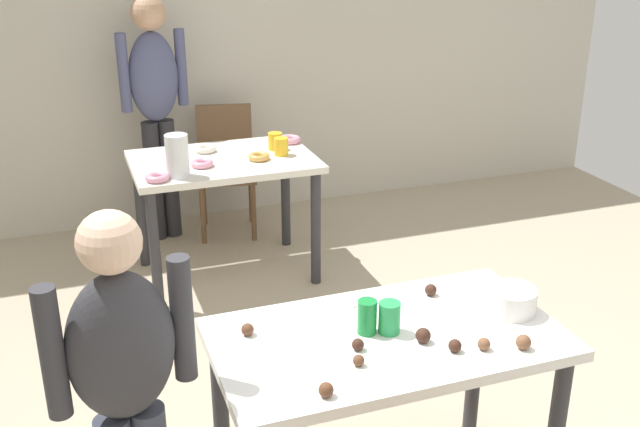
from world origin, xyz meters
name	(u,v)px	position (x,y,z in m)	size (l,w,h in m)	color
wall_back	(209,35)	(0.00, 3.20, 1.30)	(6.40, 0.10, 2.60)	beige
dining_table_near	(386,362)	(-0.10, -0.02, 0.64)	(1.19, 0.66, 0.75)	white
dining_table_far	(224,177)	(-0.18, 2.11, 0.64)	(1.06, 0.72, 0.75)	silver
chair_far_table	(226,161)	(-0.01, 2.83, 0.50)	(0.48, 0.48, 0.87)	brown
person_girl_near	(125,383)	(-0.97, -0.07, 0.79)	(0.46, 0.25, 1.34)	#383D4C
person_adult_far	(155,97)	(-0.45, 2.82, 0.98)	(0.46, 0.25, 1.63)	#28282D
mixing_bowl	(511,300)	(0.39, -0.03, 0.79)	(0.18, 0.18, 0.09)	white
soda_can	(367,317)	(-0.16, 0.01, 0.81)	(0.07, 0.07, 0.12)	#198438
fork_near	(375,302)	(-0.05, 0.19, 0.75)	(0.17, 0.02, 0.01)	silver
cup_near_0	(389,318)	(-0.09, -0.01, 0.81)	(0.07, 0.07, 0.11)	green
cake_ball_0	(359,360)	(-0.26, -0.17, 0.77)	(0.04, 0.04, 0.04)	brown
cake_ball_1	(431,290)	(0.17, 0.18, 0.77)	(0.04, 0.04, 0.04)	#3D2319
cake_ball_2	(484,344)	(0.16, -0.22, 0.77)	(0.04, 0.04, 0.04)	brown
cake_ball_3	(358,345)	(-0.23, -0.08, 0.77)	(0.04, 0.04, 0.04)	#3D2319
cake_ball_4	(455,346)	(0.07, -0.20, 0.77)	(0.04, 0.04, 0.04)	#3D2319
cake_ball_5	(326,390)	(-0.42, -0.29, 0.77)	(0.05, 0.05, 0.05)	brown
cake_ball_6	(523,342)	(0.29, -0.26, 0.78)	(0.05, 0.05, 0.05)	brown
cake_ball_7	(248,329)	(-0.55, 0.13, 0.77)	(0.04, 0.04, 0.04)	brown
cake_ball_8	(423,335)	(-0.01, -0.11, 0.78)	(0.05, 0.05, 0.05)	#3D2319
pitcher_far	(177,156)	(-0.48, 1.87, 0.87)	(0.13, 0.13, 0.24)	white
cup_far_0	(281,147)	(0.16, 2.06, 0.80)	(0.08, 0.08, 0.10)	yellow
cup_far_1	(275,141)	(0.16, 2.18, 0.80)	(0.09, 0.09, 0.10)	yellow
donut_far_0	(206,149)	(-0.25, 2.27, 0.77)	(0.12, 0.12, 0.04)	white
donut_far_1	(259,157)	(0.01, 2.01, 0.77)	(0.13, 0.13, 0.04)	gold
donut_far_2	(157,178)	(-0.60, 1.83, 0.77)	(0.13, 0.13, 0.04)	pink
donut_far_3	(290,140)	(0.29, 2.28, 0.77)	(0.13, 0.13, 0.04)	pink
donut_far_4	(202,163)	(-0.33, 2.00, 0.77)	(0.13, 0.13, 0.04)	pink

